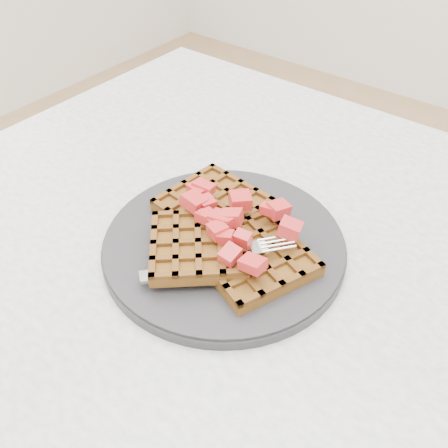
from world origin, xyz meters
TOP-DOWN VIEW (x-y plane):
  - table at (0.00, 0.00)m, footprint 1.20×0.80m
  - plate at (-0.15, -0.03)m, footprint 0.29×0.29m
  - waffles at (-0.15, -0.03)m, footprint 0.23×0.21m
  - strawberry_pile at (-0.15, -0.03)m, footprint 0.15×0.15m
  - fork at (-0.12, -0.06)m, footprint 0.13×0.16m

SIDE VIEW (x-z plane):
  - table at x=0.00m, z-range 0.26..1.01m
  - plate at x=-0.15m, z-range 0.75..0.77m
  - fork at x=-0.12m, z-range 0.77..0.78m
  - waffles at x=-0.15m, z-range 0.76..0.79m
  - strawberry_pile at x=-0.15m, z-range 0.79..0.82m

